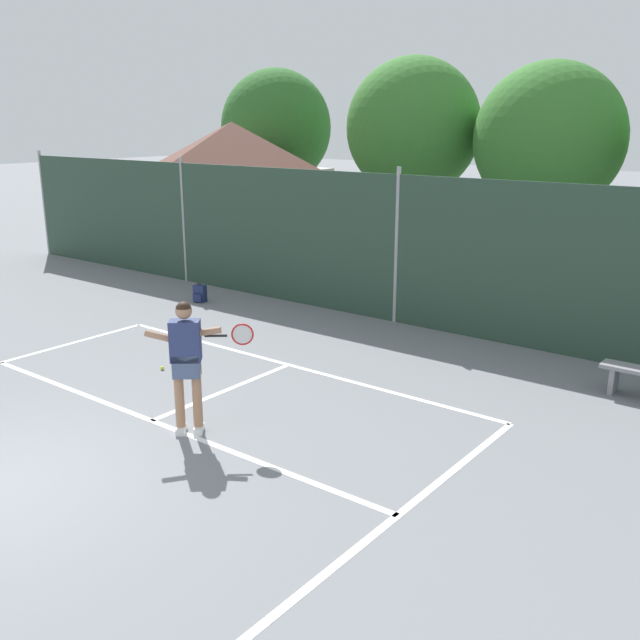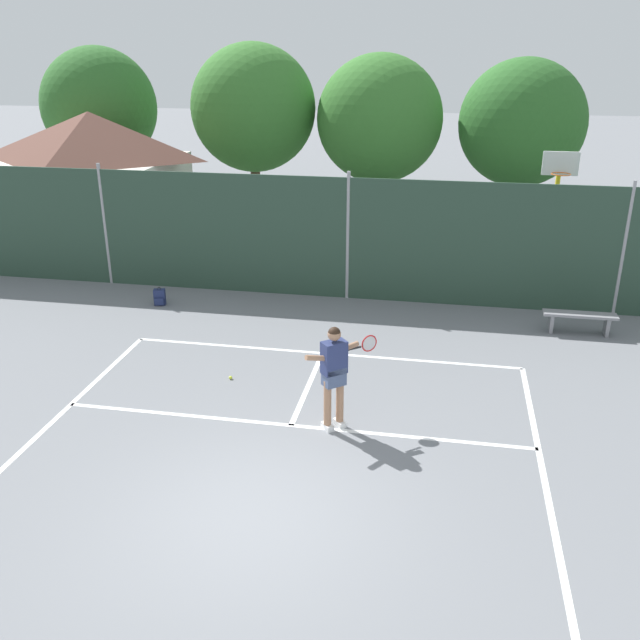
% 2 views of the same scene
% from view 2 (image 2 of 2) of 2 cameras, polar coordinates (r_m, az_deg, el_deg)
% --- Properties ---
extents(ground_plane, '(120.00, 120.00, 0.00)m').
position_cam_2_polar(ground_plane, '(10.05, -5.61, -15.72)').
color(ground_plane, slate).
extents(court_markings, '(8.30, 11.10, 0.01)m').
position_cam_2_polar(court_markings, '(10.55, -4.64, -13.61)').
color(court_markings, white).
rests_on(court_markings, ground).
extents(chainlink_fence, '(26.09, 0.09, 3.23)m').
position_cam_2_polar(chainlink_fence, '(17.39, 2.30, 6.65)').
color(chainlink_fence, '#284233').
rests_on(chainlink_fence, ground).
extents(basketball_hoop, '(0.90, 0.67, 3.55)m').
position_cam_2_polar(basketball_hoop, '(19.22, 18.83, 9.34)').
color(basketball_hoop, yellow).
rests_on(basketball_hoop, ground).
extents(clubhouse_building, '(5.53, 4.53, 4.08)m').
position_cam_2_polar(clubhouse_building, '(24.21, -18.03, 11.35)').
color(clubhouse_building, silver).
rests_on(clubhouse_building, ground).
extents(treeline_backdrop, '(26.59, 4.07, 6.16)m').
position_cam_2_polar(treeline_backdrop, '(25.53, 2.24, 16.50)').
color(treeline_backdrop, brown).
rests_on(treeline_backdrop, ground).
extents(tennis_player, '(1.08, 1.04, 1.85)m').
position_cam_2_polar(tennis_player, '(11.45, 1.21, -4.02)').
color(tennis_player, silver).
rests_on(tennis_player, ground).
extents(tennis_ball, '(0.07, 0.07, 0.07)m').
position_cam_2_polar(tennis_ball, '(13.67, -7.37, -4.73)').
color(tennis_ball, '#CCE033').
rests_on(tennis_ball, ground).
extents(backpack_navy, '(0.32, 0.29, 0.46)m').
position_cam_2_polar(backpack_navy, '(17.75, -13.06, 1.82)').
color(backpack_navy, navy).
rests_on(backpack_navy, ground).
extents(courtside_bench, '(1.60, 0.36, 0.48)m').
position_cam_2_polar(courtside_bench, '(16.58, 20.58, 0.13)').
color(courtside_bench, gray).
rests_on(courtside_bench, ground).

